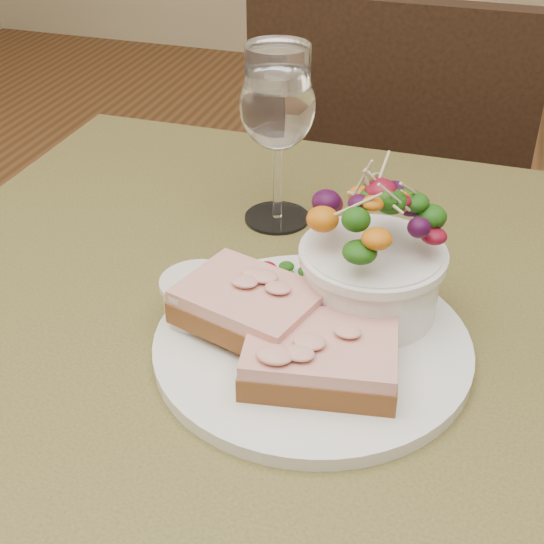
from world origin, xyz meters
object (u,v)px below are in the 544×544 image
(dinner_plate, at_px, (312,345))
(cafe_table, at_px, (287,420))
(salad_bowl, at_px, (373,251))
(sandwich_front, at_px, (321,356))
(chair_far, at_px, (385,297))
(wine_glass, at_px, (277,111))
(sandwich_back, at_px, (249,305))
(ramekin, at_px, (199,295))

(dinner_plate, bearing_deg, cafe_table, 148.37)
(salad_bowl, bearing_deg, sandwich_front, -101.45)
(chair_far, height_order, wine_glass, wine_glass)
(cafe_table, xyz_separation_m, sandwich_front, (0.04, -0.05, 0.13))
(cafe_table, xyz_separation_m, sandwich_back, (-0.03, -0.02, 0.14))
(dinner_plate, bearing_deg, ramekin, 177.56)
(sandwich_front, relative_size, wine_glass, 0.74)
(sandwich_back, height_order, ramekin, sandwich_back)
(sandwich_front, height_order, wine_glass, wine_glass)
(cafe_table, height_order, wine_glass, wine_glass)
(dinner_plate, distance_m, sandwich_back, 0.06)
(salad_bowl, bearing_deg, cafe_table, -145.67)
(sandwich_back, bearing_deg, wine_glass, 117.35)
(chair_far, xyz_separation_m, sandwich_front, (0.05, -0.78, 0.48))
(chair_far, bearing_deg, cafe_table, 91.53)
(dinner_plate, xyz_separation_m, salad_bowl, (0.04, 0.06, 0.07))
(dinner_plate, distance_m, wine_glass, 0.25)
(chair_far, height_order, salad_bowl, chair_far)
(dinner_plate, distance_m, ramekin, 0.10)
(sandwich_front, xyz_separation_m, salad_bowl, (0.02, 0.09, 0.04))
(dinner_plate, height_order, sandwich_back, sandwich_back)
(sandwich_back, distance_m, ramekin, 0.05)
(cafe_table, relative_size, sandwich_back, 6.11)
(sandwich_back, xyz_separation_m, ramekin, (-0.05, 0.01, -0.00))
(sandwich_back, relative_size, wine_glass, 0.75)
(chair_far, relative_size, sandwich_front, 6.92)
(dinner_plate, relative_size, sandwich_front, 2.02)
(salad_bowl, relative_size, wine_glass, 0.73)
(sandwich_front, bearing_deg, sandwich_back, 143.35)
(salad_bowl, distance_m, wine_glass, 0.20)
(dinner_plate, distance_m, salad_bowl, 0.09)
(wine_glass, bearing_deg, cafe_table, -69.75)
(ramekin, height_order, salad_bowl, salad_bowl)
(chair_far, bearing_deg, sandwich_front, 94.48)
(cafe_table, relative_size, wine_glass, 4.57)
(sandwich_back, distance_m, salad_bowl, 0.11)
(dinner_plate, height_order, sandwich_front, sandwich_front)
(salad_bowl, bearing_deg, wine_glass, 131.43)
(wine_glass, bearing_deg, sandwich_front, -65.31)
(chair_far, xyz_separation_m, salad_bowl, (0.07, -0.69, 0.53))
(chair_far, bearing_deg, wine_glass, 84.55)
(salad_bowl, bearing_deg, sandwich_back, -147.51)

